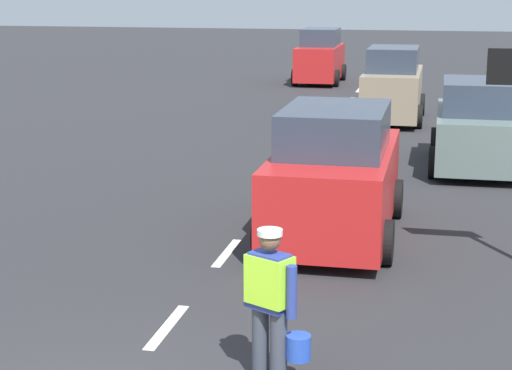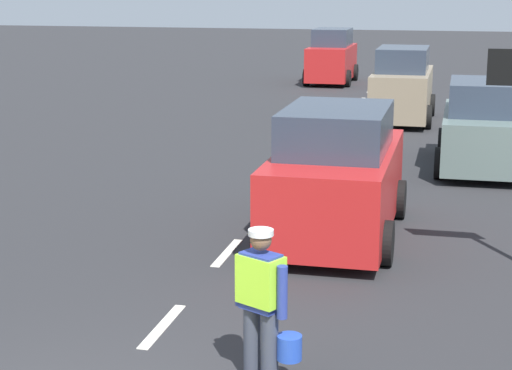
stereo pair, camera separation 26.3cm
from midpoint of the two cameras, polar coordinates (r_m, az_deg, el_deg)
name	(u,v)px [view 2 (the right image)]	position (r m, az deg, el deg)	size (l,w,h in m)	color
ground_plane	(352,112)	(28.13, 6.60, 4.84)	(96.00, 96.00, 0.00)	#28282B
lane_center_line	(366,95)	(32.27, 7.50, 5.90)	(0.14, 46.40, 0.01)	silver
road_worker	(263,299)	(8.91, 1.32, -7.54)	(0.75, 0.46, 1.67)	#383D4C
car_outgoing_far	(402,87)	(26.27, 9.90, 6.38)	(1.89, 4.10, 2.20)	gray
car_parked_far	(484,128)	(19.86, 15.16, 3.63)	(2.01, 4.07, 1.98)	slate
car_outgoing_ahead	(336,177)	(14.11, 5.85, 0.55)	(2.09, 4.36, 2.15)	red
car_oncoming_third	(332,58)	(35.93, 5.23, 8.34)	(1.87, 3.85, 2.21)	red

